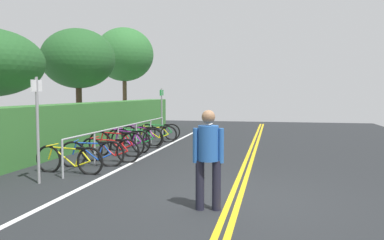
{
  "coord_description": "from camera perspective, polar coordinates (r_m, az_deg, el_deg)",
  "views": [
    {
      "loc": [
        -6.74,
        -0.63,
        1.86
      ],
      "look_at": [
        4.84,
        1.77,
        1.04
      ],
      "focal_mm": 36.53,
      "sensor_mm": 36.0,
      "label": 1
    }
  ],
  "objects": [
    {
      "name": "bicycle_7",
      "position": [
        14.81,
        -5.43,
        -2.05
      ],
      "size": [
        0.59,
        1.63,
        0.68
      ],
      "color": "black",
      "rests_on": "ground_plane"
    },
    {
      "name": "bicycle_2",
      "position": [
        10.83,
        -11.95,
        -4.29
      ],
      "size": [
        0.46,
        1.75,
        0.69
      ],
      "color": "black",
      "rests_on": "ground_plane"
    },
    {
      "name": "centre_line_yellow_outer",
      "position": [
        7.03,
        5.6,
        -11.39
      ],
      "size": [
        34.1,
        0.1,
        0.0
      ],
      "primitive_type": "cube",
      "color": "gold",
      "rests_on": "ground_plane"
    },
    {
      "name": "bike_lane_stripe_white",
      "position": [
        7.89,
        -16.56,
        -9.83
      ],
      "size": [
        34.1,
        0.12,
        0.0
      ],
      "primitive_type": "cube",
      "color": "white",
      "rests_on": "ground_plane"
    },
    {
      "name": "sign_post_far",
      "position": [
        16.65,
        -4.45,
        1.83
      ],
      "size": [
        0.36,
        0.06,
        2.06
      ],
      "color": "gray",
      "rests_on": "ground_plane"
    },
    {
      "name": "bicycle_8",
      "position": [
        15.7,
        -4.73,
        -1.7
      ],
      "size": [
        0.46,
        1.64,
        0.69
      ],
      "color": "black",
      "rests_on": "ground_plane"
    },
    {
      "name": "hedge_backdrop",
      "position": [
        14.63,
        -14.55,
        -0.51
      ],
      "size": [
        16.83,
        0.93,
        1.51
      ],
      "primitive_type": "cube",
      "color": "#387533",
      "rests_on": "ground_plane"
    },
    {
      "name": "bicycle_1",
      "position": [
        10.2,
        -14.38,
        -4.8
      ],
      "size": [
        0.58,
        1.59,
        0.71
      ],
      "color": "black",
      "rests_on": "ground_plane"
    },
    {
      "name": "tree_extra",
      "position": [
        21.28,
        -9.86,
        9.37
      ],
      "size": [
        3.1,
        3.1,
        5.31
      ],
      "color": "brown",
      "rests_on": "ground_plane"
    },
    {
      "name": "tree_far_right",
      "position": [
        16.26,
        -16.28,
        8.56
      ],
      "size": [
        2.9,
        2.9,
        4.4
      ],
      "color": "#473323",
      "rests_on": "ground_plane"
    },
    {
      "name": "bike_rack",
      "position": [
        12.47,
        -9.36,
        -1.66
      ],
      "size": [
        7.88,
        0.05,
        0.87
      ],
      "color": "#9EA0A5",
      "rests_on": "ground_plane"
    },
    {
      "name": "bicycle_3",
      "position": [
        11.75,
        -11.01,
        -3.41
      ],
      "size": [
        0.46,
        1.81,
        0.79
      ],
      "color": "black",
      "rests_on": "ground_plane"
    },
    {
      "name": "sign_post_near",
      "position": [
        8.56,
        -21.64,
        0.06
      ],
      "size": [
        0.36,
        0.06,
        2.19
      ],
      "color": "gray",
      "rests_on": "ground_plane"
    },
    {
      "name": "bicycle_0",
      "position": [
        9.51,
        -17.5,
        -5.54
      ],
      "size": [
        0.46,
        1.76,
        0.69
      ],
      "color": "black",
      "rests_on": "ground_plane"
    },
    {
      "name": "centre_line_yellow_inner",
      "position": [
        7.01,
        6.93,
        -11.44
      ],
      "size": [
        34.1,
        0.1,
        0.0
      ],
      "primitive_type": "cube",
      "color": "gold",
      "rests_on": "ground_plane"
    },
    {
      "name": "pedestrian",
      "position": [
        6.19,
        2.39,
        -4.88
      ],
      "size": [
        0.32,
        0.49,
        1.59
      ],
      "color": "#1E1E2D",
      "rests_on": "ground_plane"
    },
    {
      "name": "bicycle_5",
      "position": [
        13.25,
        -7.95,
        -2.68
      ],
      "size": [
        0.65,
        1.69,
        0.73
      ],
      "color": "black",
      "rests_on": "ground_plane"
    },
    {
      "name": "bicycle_6",
      "position": [
        14.12,
        -7.39,
        -2.26
      ],
      "size": [
        0.6,
        1.73,
        0.73
      ],
      "color": "black",
      "rests_on": "ground_plane"
    },
    {
      "name": "bicycle_4",
      "position": [
        12.56,
        -9.32,
        -3.0
      ],
      "size": [
        0.57,
        1.66,
        0.75
      ],
      "color": "black",
      "rests_on": "ground_plane"
    },
    {
      "name": "ground_plane",
      "position": [
        7.03,
        6.26,
        -11.63
      ],
      "size": [
        37.89,
        13.36,
        0.05
      ],
      "primitive_type": "cube",
      "color": "#232628"
    }
  ]
}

